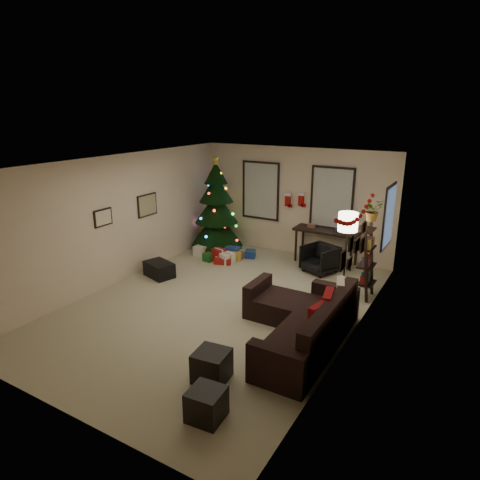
% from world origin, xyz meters
% --- Properties ---
extents(floor, '(7.00, 7.00, 0.00)m').
position_xyz_m(floor, '(0.00, 0.00, 0.00)').
color(floor, tan).
rests_on(floor, ground).
extents(ceiling, '(7.00, 7.00, 0.00)m').
position_xyz_m(ceiling, '(0.00, 0.00, 2.70)').
color(ceiling, white).
rests_on(ceiling, floor).
extents(wall_back, '(5.00, 0.00, 5.00)m').
position_xyz_m(wall_back, '(0.00, 3.50, 1.35)').
color(wall_back, beige).
rests_on(wall_back, floor).
extents(wall_front, '(5.00, 0.00, 5.00)m').
position_xyz_m(wall_front, '(0.00, -3.50, 1.35)').
color(wall_front, beige).
rests_on(wall_front, floor).
extents(wall_left, '(0.00, 7.00, 7.00)m').
position_xyz_m(wall_left, '(-2.50, 0.00, 1.35)').
color(wall_left, beige).
rests_on(wall_left, floor).
extents(wall_right, '(0.00, 7.00, 7.00)m').
position_xyz_m(wall_right, '(2.50, 0.00, 1.35)').
color(wall_right, beige).
rests_on(wall_right, floor).
extents(window_back_left, '(1.05, 0.06, 1.50)m').
position_xyz_m(window_back_left, '(-0.95, 3.47, 1.55)').
color(window_back_left, '#728CB2').
rests_on(window_back_left, wall_back).
extents(window_back_right, '(1.05, 0.06, 1.50)m').
position_xyz_m(window_back_right, '(0.95, 3.47, 1.55)').
color(window_back_right, '#728CB2').
rests_on(window_back_right, wall_back).
extents(window_right_wall, '(0.06, 0.90, 1.30)m').
position_xyz_m(window_right_wall, '(2.47, 2.55, 1.50)').
color(window_right_wall, '#728CB2').
rests_on(window_right_wall, wall_right).
extents(christmas_tree, '(1.35, 1.35, 2.51)m').
position_xyz_m(christmas_tree, '(-1.86, 2.76, 1.04)').
color(christmas_tree, black).
rests_on(christmas_tree, floor).
extents(presents, '(1.50, 1.01, 0.30)m').
position_xyz_m(presents, '(-1.33, 2.23, 0.12)').
color(presents, gold).
rests_on(presents, floor).
extents(sofa, '(1.79, 2.61, 0.85)m').
position_xyz_m(sofa, '(1.85, -0.39, 0.27)').
color(sofa, black).
rests_on(sofa, floor).
extents(pillow_red_a, '(0.19, 0.43, 0.41)m').
position_xyz_m(pillow_red_a, '(2.21, -0.71, 0.64)').
color(pillow_red_a, maroon).
rests_on(pillow_red_a, sofa).
extents(pillow_red_b, '(0.22, 0.49, 0.47)m').
position_xyz_m(pillow_red_b, '(2.21, -0.30, 0.64)').
color(pillow_red_b, maroon).
rests_on(pillow_red_b, sofa).
extents(pillow_cream, '(0.25, 0.46, 0.44)m').
position_xyz_m(pillow_cream, '(2.21, 0.32, 0.63)').
color(pillow_cream, '#C1AF9D').
rests_on(pillow_cream, sofa).
extents(ottoman_near, '(0.50, 0.50, 0.43)m').
position_xyz_m(ottoman_near, '(1.18, -2.02, 0.21)').
color(ottoman_near, black).
rests_on(ottoman_near, floor).
extents(ottoman_far, '(0.45, 0.45, 0.39)m').
position_xyz_m(ottoman_far, '(1.55, -2.69, 0.20)').
color(ottoman_far, black).
rests_on(ottoman_far, floor).
extents(desk, '(1.54, 0.55, 0.83)m').
position_xyz_m(desk, '(0.96, 3.22, 0.73)').
color(desk, black).
rests_on(desk, floor).
extents(desk_chair, '(0.79, 0.77, 0.64)m').
position_xyz_m(desk_chair, '(1.05, 2.57, 0.32)').
color(desk_chair, black).
rests_on(desk_chair, floor).
extents(bookshelf, '(0.30, 0.48, 1.61)m').
position_xyz_m(bookshelf, '(2.30, 1.73, 0.78)').
color(bookshelf, black).
rests_on(bookshelf, floor).
extents(potted_plant, '(0.62, 0.63, 0.53)m').
position_xyz_m(potted_plant, '(2.30, 1.75, 1.83)').
color(potted_plant, '#4C4C4C').
rests_on(potted_plant, bookshelf).
extents(floor_lamp, '(0.37, 0.37, 1.75)m').
position_xyz_m(floor_lamp, '(1.95, 1.42, 1.46)').
color(floor_lamp, black).
rests_on(floor_lamp, floor).
extents(art_map, '(0.04, 0.60, 0.50)m').
position_xyz_m(art_map, '(-2.48, 0.86, 1.50)').
color(art_map, black).
rests_on(art_map, wall_left).
extents(art_abstract, '(0.04, 0.45, 0.35)m').
position_xyz_m(art_abstract, '(-2.48, -0.44, 1.50)').
color(art_abstract, black).
rests_on(art_abstract, wall_left).
extents(gallery, '(0.03, 1.25, 0.54)m').
position_xyz_m(gallery, '(2.48, -0.07, 1.57)').
color(gallery, black).
rests_on(gallery, wall_right).
extents(garland, '(0.08, 1.90, 0.30)m').
position_xyz_m(garland, '(2.45, 0.02, 2.10)').
color(garland, '#A5140C').
rests_on(garland, wall_right).
extents(stocking_left, '(0.20, 0.05, 0.36)m').
position_xyz_m(stocking_left, '(-0.14, 3.39, 1.41)').
color(stocking_left, '#990F0C').
rests_on(stocking_left, wall_back).
extents(stocking_right, '(0.20, 0.05, 0.36)m').
position_xyz_m(stocking_right, '(0.19, 3.45, 1.45)').
color(stocking_right, '#990F0C').
rests_on(stocking_right, wall_back).
extents(storage_bin, '(0.76, 0.62, 0.33)m').
position_xyz_m(storage_bin, '(-1.93, 0.52, 0.17)').
color(storage_bin, black).
rests_on(storage_bin, floor).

